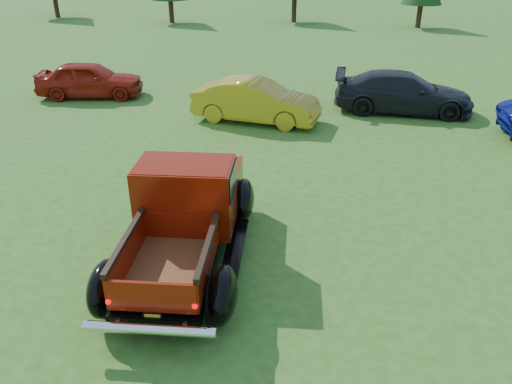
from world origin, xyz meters
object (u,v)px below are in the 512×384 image
show_car_yellow (256,101)px  show_car_grey (403,92)px  show_car_red (90,79)px  pickup_truck (187,210)px

show_car_yellow → show_car_grey: show_car_yellow is taller
show_car_red → show_car_yellow: 7.21m
show_car_red → show_car_yellow: size_ratio=0.95×
pickup_truck → show_car_grey: size_ratio=1.08×
show_car_red → pickup_truck: bearing=-155.5°
show_car_red → show_car_yellow: show_car_yellow is taller
show_car_red → show_car_grey: (12.00, 0.32, 0.01)m
show_car_red → show_car_grey: show_car_grey is taller
show_car_yellow → show_car_red: bearing=83.6°
show_car_red → show_car_grey: 12.00m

